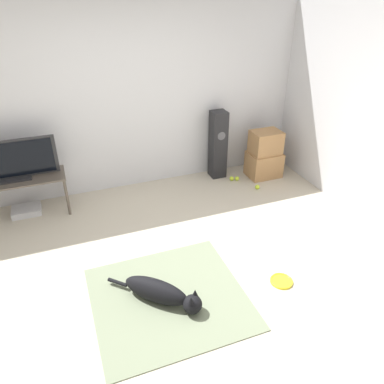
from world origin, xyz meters
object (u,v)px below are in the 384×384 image
object	(u,v)px
cardboard_box_upper	(266,142)
tennis_ball_loose_on_carpet	(232,179)
game_console	(27,210)
cardboard_box_lower	(264,164)
tennis_ball_by_boxes	(237,178)
tv	(11,161)
floor_speaker	(218,145)
frisbee	(281,281)
tv_stand	(17,184)
dog	(162,293)
tennis_ball_near_speaker	(257,187)

from	to	relation	value
cardboard_box_upper	tennis_ball_loose_on_carpet	world-z (taller)	cardboard_box_upper
game_console	cardboard_box_lower	bearing A→B (deg)	-2.59
tennis_ball_by_boxes	tv	bearing A→B (deg)	177.32
floor_speaker	cardboard_box_lower	bearing A→B (deg)	-20.82
frisbee	tv	world-z (taller)	tv
tv_stand	dog	bearing A→B (deg)	-59.58
tennis_ball_near_speaker	tennis_ball_loose_on_carpet	world-z (taller)	same
cardboard_box_lower	tennis_ball_near_speaker	bearing A→B (deg)	-130.02
frisbee	cardboard_box_upper	xyz separation A→B (m)	(1.02, 2.13, 0.53)
cardboard_box_upper	game_console	xyz separation A→B (m)	(-3.42, 0.15, -0.50)
cardboard_box_upper	frisbee	bearing A→B (deg)	-115.58
cardboard_box_upper	game_console	world-z (taller)	cardboard_box_upper
cardboard_box_upper	tennis_ball_by_boxes	size ratio (longest dim) A/B	6.56
dog	frisbee	size ratio (longest dim) A/B	3.30
cardboard_box_lower	cardboard_box_upper	size ratio (longest dim) A/B	1.12
tv_stand	tennis_ball_near_speaker	xyz separation A→B (m)	(3.15, -0.48, -0.42)
cardboard_box_upper	tennis_ball_by_boxes	distance (m)	0.68
cardboard_box_upper	tennis_ball_by_boxes	world-z (taller)	cardboard_box_upper
cardboard_box_upper	game_console	size ratio (longest dim) A/B	1.21
dog	floor_speaker	distance (m)	2.73
dog	tennis_ball_by_boxes	size ratio (longest dim) A/B	11.39
tennis_ball_near_speaker	tennis_ball_by_boxes	bearing A→B (deg)	114.46
tennis_ball_loose_on_carpet	tennis_ball_by_boxes	bearing A→B (deg)	-19.91
tennis_ball_near_speaker	frisbee	bearing A→B (deg)	-112.25
cardboard_box_upper	tennis_ball_loose_on_carpet	distance (m)	0.74
tennis_ball_near_speaker	game_console	bearing A→B (deg)	170.80
floor_speaker	tv_stand	size ratio (longest dim) A/B	0.89
floor_speaker	tennis_ball_near_speaker	distance (m)	0.85
tv	tennis_ball_loose_on_carpet	world-z (taller)	tv
tv_stand	tv	xyz separation A→B (m)	(0.00, 0.00, 0.31)
floor_speaker	tennis_ball_by_boxes	distance (m)	0.59
tennis_ball_by_boxes	tennis_ball_loose_on_carpet	distance (m)	0.08
dog	tv	bearing A→B (deg)	120.39
tv_stand	tv	bearing A→B (deg)	90.00
tv_stand	tv	distance (m)	0.31
tennis_ball_loose_on_carpet	game_console	world-z (taller)	game_console
floor_speaker	tv	distance (m)	2.79
tennis_ball_near_speaker	floor_speaker	bearing A→B (deg)	121.51
tennis_ball_by_boxes	dog	bearing A→B (deg)	-132.41
tv	tennis_ball_by_boxes	xyz separation A→B (m)	(2.99, -0.14, -0.73)
floor_speaker	game_console	size ratio (longest dim) A/B	2.85
cardboard_box_lower	tennis_ball_near_speaker	distance (m)	0.48
frisbee	tv	distance (m)	3.39
game_console	tv_stand	bearing A→B (deg)	-131.43
tv	floor_speaker	bearing A→B (deg)	2.54
cardboard_box_lower	tv	bearing A→B (deg)	177.84
cardboard_box_upper	tv_stand	size ratio (longest dim) A/B	0.38
tv_stand	tv	world-z (taller)	tv
cardboard_box_lower	floor_speaker	distance (m)	0.78
tennis_ball_by_boxes	tennis_ball_near_speaker	distance (m)	0.37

